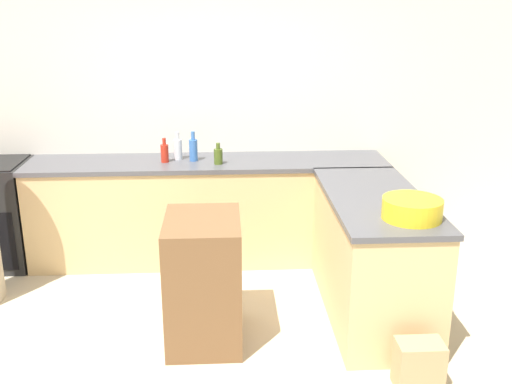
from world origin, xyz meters
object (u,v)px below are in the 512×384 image
at_px(mixing_bowl, 412,209).
at_px(island_table, 204,280).
at_px(vinegar_bottle_clear, 178,149).
at_px(hot_sauce_bottle, 165,153).
at_px(water_bottle_blue, 193,149).
at_px(olive_oil_bottle, 218,156).
at_px(paper_bag, 419,365).

bearing_deg(mixing_bowl, island_table, 173.19).
distance_m(vinegar_bottle_clear, hot_sauce_bottle, 0.14).
height_order(vinegar_bottle_clear, water_bottle_blue, water_bottle_blue).
bearing_deg(olive_oil_bottle, vinegar_bottle_clear, 153.31).
bearing_deg(paper_bag, island_table, 154.01).
height_order(island_table, hot_sauce_bottle, hot_sauce_bottle).
xyz_separation_m(island_table, water_bottle_blue, (-0.11, 1.39, 0.59)).
relative_size(olive_oil_bottle, paper_bag, 0.59).
xyz_separation_m(island_table, paper_bag, (1.33, -0.65, -0.29)).
xyz_separation_m(water_bottle_blue, hot_sauce_bottle, (-0.25, -0.03, -0.02)).
bearing_deg(water_bottle_blue, paper_bag, -54.68).
distance_m(water_bottle_blue, olive_oil_bottle, 0.25).
relative_size(mixing_bowl, paper_bag, 1.24).
distance_m(island_table, olive_oil_bottle, 1.39).
relative_size(mixing_bowl, olive_oil_bottle, 2.09).
xyz_separation_m(mixing_bowl, water_bottle_blue, (-1.48, 1.55, 0.04)).
xyz_separation_m(mixing_bowl, olive_oil_bottle, (-1.26, 1.43, 0.01)).
relative_size(island_table, water_bottle_blue, 3.40).
height_order(vinegar_bottle_clear, paper_bag, vinegar_bottle_clear).
bearing_deg(vinegar_bottle_clear, island_table, -80.16).
height_order(island_table, olive_oil_bottle, olive_oil_bottle).
bearing_deg(vinegar_bottle_clear, olive_oil_bottle, -26.69).
distance_m(mixing_bowl, paper_bag, 0.98).
height_order(hot_sauce_bottle, olive_oil_bottle, hot_sauce_bottle).
bearing_deg(vinegar_bottle_clear, paper_bag, -52.95).
distance_m(mixing_bowl, hot_sauce_bottle, 2.30).
height_order(mixing_bowl, hot_sauce_bottle, hot_sauce_bottle).
relative_size(island_table, paper_bag, 2.86).
xyz_separation_m(island_table, hot_sauce_bottle, (-0.36, 1.35, 0.57)).
bearing_deg(olive_oil_bottle, mixing_bowl, -48.54).
distance_m(mixing_bowl, water_bottle_blue, 2.14).
relative_size(water_bottle_blue, paper_bag, 0.84).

